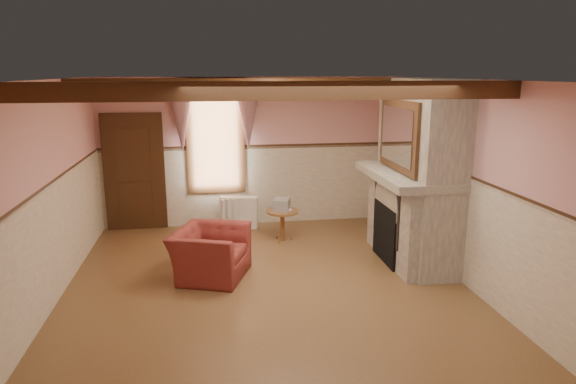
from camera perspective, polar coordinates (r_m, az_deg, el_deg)
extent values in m
cube|color=brown|center=(7.31, -2.44, -10.13)|extent=(5.50, 6.00, 0.01)
cube|color=silver|center=(6.71, -2.68, 12.40)|extent=(5.50, 6.00, 0.01)
cube|color=#D69494|center=(9.81, -4.51, 4.45)|extent=(5.50, 0.02, 2.80)
cube|color=#D69494|center=(4.03, 2.26, -8.65)|extent=(5.50, 0.02, 2.80)
cube|color=#D69494|center=(7.12, -25.11, -0.17)|extent=(0.02, 6.00, 2.80)
cube|color=#D69494|center=(7.67, 18.33, 1.31)|extent=(0.02, 6.00, 2.80)
cube|color=black|center=(8.14, 11.21, -4.51)|extent=(0.20, 0.95, 0.90)
imported|color=maroon|center=(7.51, -8.62, -6.72)|extent=(1.26, 1.34, 0.71)
cylinder|color=brown|center=(8.96, -0.62, -3.75)|extent=(0.63, 0.63, 0.55)
cube|color=#B7AD8C|center=(8.88, -0.70, -1.40)|extent=(0.35, 0.38, 0.20)
cube|color=white|center=(9.73, -5.45, -2.27)|extent=(0.72, 0.34, 0.60)
imported|color=brown|center=(8.18, 12.62, 2.80)|extent=(0.31, 0.31, 0.08)
cube|color=black|center=(8.71, 11.25, 3.91)|extent=(0.14, 0.24, 0.20)
cylinder|color=gold|center=(8.32, 12.25, 3.70)|extent=(0.11, 0.11, 0.28)
cylinder|color=#A62614|center=(7.56, 14.50, 2.17)|extent=(0.06, 0.06, 0.16)
cylinder|color=gold|center=(7.45, 14.86, 1.84)|extent=(0.06, 0.06, 0.12)
cube|color=gray|center=(8.06, 14.35, 2.13)|extent=(0.85, 2.00, 2.80)
cube|color=gray|center=(8.00, 13.15, 1.82)|extent=(1.05, 2.05, 0.12)
cube|color=silver|center=(7.84, 12.12, 6.16)|extent=(0.06, 1.44, 1.04)
cube|color=black|center=(9.88, -16.69, 1.92)|extent=(1.10, 0.10, 2.10)
cube|color=white|center=(9.72, -8.07, 5.76)|extent=(1.06, 0.08, 2.02)
cube|color=gray|center=(9.57, -8.18, 9.25)|extent=(1.30, 0.14, 1.40)
cube|color=black|center=(5.52, -1.28, 11.17)|extent=(5.50, 0.18, 0.20)
cube|color=black|center=(7.90, -3.64, 11.80)|extent=(5.50, 0.18, 0.20)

